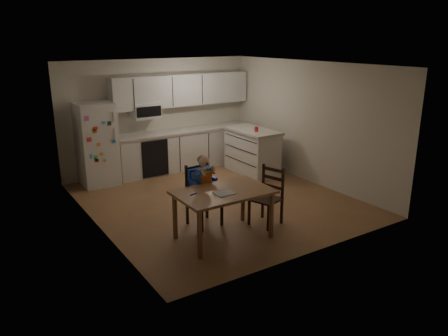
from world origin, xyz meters
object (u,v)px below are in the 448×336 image
object	(u,v)px
kitchen_island	(252,151)
dining_table	(223,197)
red_cup	(256,129)
chair_side	(269,192)
refrigerator	(97,144)
chair_booster	(202,183)

from	to	relation	value
kitchen_island	dining_table	distance (m)	3.40
kitchen_island	dining_table	bearing A→B (deg)	-133.73
red_cup	chair_side	bearing A→B (deg)	-122.02
red_cup	dining_table	xyz separation A→B (m)	(-2.29, -2.23, -0.39)
refrigerator	kitchen_island	xyz separation A→B (m)	(3.13, -1.10, -0.35)
dining_table	chair_booster	distance (m)	0.62
refrigerator	chair_side	distance (m)	3.90
kitchen_island	chair_side	bearing A→B (deg)	-120.64
refrigerator	chair_side	xyz separation A→B (m)	(1.72, -3.48, -0.31)
chair_side	red_cup	bearing A→B (deg)	131.05
red_cup	dining_table	world-z (taller)	red_cup
dining_table	kitchen_island	bearing A→B (deg)	46.27
refrigerator	red_cup	xyz separation A→B (m)	(3.07, -1.32, 0.20)
refrigerator	red_cup	distance (m)	3.35
chair_booster	refrigerator	bearing A→B (deg)	98.71
kitchen_island	chair_side	xyz separation A→B (m)	(-1.41, -2.38, 0.03)
red_cup	dining_table	size ratio (longest dim) A/B	0.07
kitchen_island	dining_table	size ratio (longest dim) A/B	0.95
kitchen_island	red_cup	size ratio (longest dim) A/B	12.74
red_cup	dining_table	distance (m)	3.22
kitchen_island	chair_side	distance (m)	2.76
red_cup	chair_booster	bearing A→B (deg)	-144.88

